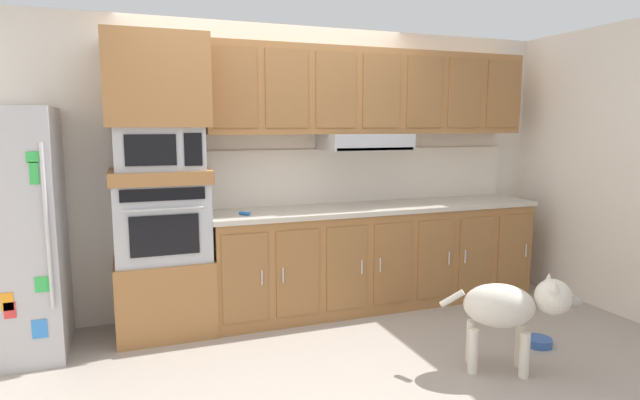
# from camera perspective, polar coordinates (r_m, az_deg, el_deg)

# --- Properties ---
(ground_plane) EXTENTS (9.60, 9.60, 0.00)m
(ground_plane) POSITION_cam_1_polar(r_m,az_deg,el_deg) (3.98, -0.99, -16.06)
(ground_plane) COLOR #9E9389
(back_kitchen_wall) EXTENTS (6.20, 0.12, 2.50)m
(back_kitchen_wall) POSITION_cam_1_polar(r_m,az_deg,el_deg) (4.71, -5.50, 3.44)
(back_kitchen_wall) COLOR beige
(back_kitchen_wall) RESTS_ON ground
(side_panel_right) EXTENTS (0.12, 7.10, 2.50)m
(side_panel_right) POSITION_cam_1_polar(r_m,az_deg,el_deg) (5.28, 29.04, 2.96)
(side_panel_right) COLOR silver
(side_panel_right) RESTS_ON ground
(refrigerator) EXTENTS (0.76, 0.73, 1.76)m
(refrigerator) POSITION_cam_1_polar(r_m,az_deg,el_deg) (4.26, -31.37, -3.24)
(refrigerator) COLOR #ADADB2
(refrigerator) RESTS_ON ground
(oven_base_cabinet) EXTENTS (0.74, 0.62, 0.60)m
(oven_base_cabinet) POSITION_cam_1_polar(r_m,az_deg,el_deg) (4.39, -16.57, -9.87)
(oven_base_cabinet) COLOR #996638
(oven_base_cabinet) RESTS_ON ground
(built_in_oven) EXTENTS (0.70, 0.62, 0.60)m
(built_in_oven) POSITION_cam_1_polar(r_m,az_deg,el_deg) (4.25, -16.89, -2.15)
(built_in_oven) COLOR #A8AAAF
(built_in_oven) RESTS_ON oven_base_cabinet
(appliance_mid_shelf) EXTENTS (0.74, 0.62, 0.10)m
(appliance_mid_shelf) POSITION_cam_1_polar(r_m,az_deg,el_deg) (4.21, -17.09, 2.55)
(appliance_mid_shelf) COLOR #996638
(appliance_mid_shelf) RESTS_ON built_in_oven
(microwave) EXTENTS (0.64, 0.54, 0.32)m
(microwave) POSITION_cam_1_polar(r_m,az_deg,el_deg) (4.19, -17.20, 5.41)
(microwave) COLOR #A8AAAF
(microwave) RESTS_ON appliance_mid_shelf
(appliance_upper_cabinet) EXTENTS (0.74, 0.62, 0.68)m
(appliance_upper_cabinet) POSITION_cam_1_polar(r_m,az_deg,el_deg) (4.20, -17.50, 12.23)
(appliance_upper_cabinet) COLOR #996638
(appliance_upper_cabinet) RESTS_ON microwave
(lower_cabinet_run) EXTENTS (3.00, 0.63, 0.88)m
(lower_cabinet_run) POSITION_cam_1_polar(r_m,az_deg,el_deg) (4.83, 6.26, -6.22)
(lower_cabinet_run) COLOR #996638
(lower_cabinet_run) RESTS_ON ground
(countertop_slab) EXTENTS (3.04, 0.64, 0.04)m
(countertop_slab) POSITION_cam_1_polar(r_m,az_deg,el_deg) (4.74, 6.33, -0.82)
(countertop_slab) COLOR #BCB2A3
(countertop_slab) RESTS_ON lower_cabinet_run
(backsplash_panel) EXTENTS (3.04, 0.02, 0.50)m
(backsplash_panel) POSITION_cam_1_polar(r_m,az_deg,el_deg) (4.96, 4.89, 2.75)
(backsplash_panel) COLOR silver
(backsplash_panel) RESTS_ON countertop_slab
(upper_cabinet_with_hood) EXTENTS (3.00, 0.48, 0.88)m
(upper_cabinet_with_hood) POSITION_cam_1_polar(r_m,az_deg,el_deg) (4.79, 5.78, 11.32)
(upper_cabinet_with_hood) COLOR #996638
(upper_cabinet_with_hood) RESTS_ON backsplash_panel
(screwdriver) EXTENTS (0.17, 0.17, 0.03)m
(screwdriver) POSITION_cam_1_polar(r_m,az_deg,el_deg) (4.24, -8.16, -1.44)
(screwdriver) COLOR blue
(screwdriver) RESTS_ON countertop_slab
(dog) EXTENTS (0.80, 0.55, 0.67)m
(dog) POSITION_cam_1_polar(r_m,az_deg,el_deg) (3.74, 20.22, -10.92)
(dog) COLOR beige
(dog) RESTS_ON ground
(dog_food_bowl) EXTENTS (0.20, 0.20, 0.06)m
(dog_food_bowl) POSITION_cam_1_polar(r_m,az_deg,el_deg) (4.36, 22.73, -14.08)
(dog_food_bowl) COLOR #3359A5
(dog_food_bowl) RESTS_ON ground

